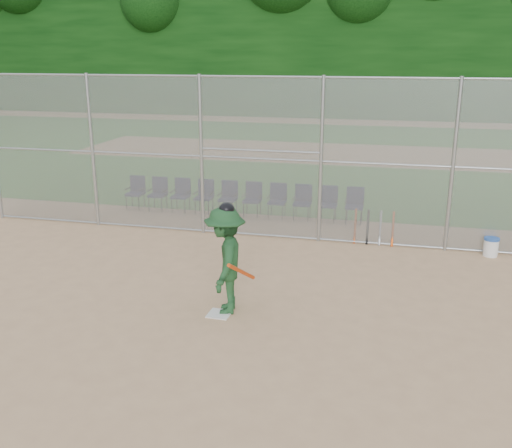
% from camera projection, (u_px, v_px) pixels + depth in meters
% --- Properties ---
extents(ground, '(100.00, 100.00, 0.00)m').
position_uv_depth(ground, '(222.00, 327.00, 9.73)').
color(ground, tan).
rests_on(ground, ground).
extents(grass_strip, '(100.00, 100.00, 0.00)m').
position_uv_depth(grass_strip, '(333.00, 153.00, 26.49)').
color(grass_strip, '#24611D').
rests_on(grass_strip, ground).
extents(dirt_patch_far, '(24.00, 24.00, 0.00)m').
position_uv_depth(dirt_patch_far, '(333.00, 153.00, 26.49)').
color(dirt_patch_far, tan).
rests_on(dirt_patch_far, ground).
extents(backstop_fence, '(16.09, 0.09, 4.00)m').
position_uv_depth(backstop_fence, '(280.00, 157.00, 13.79)').
color(backstop_fence, gray).
rests_on(backstop_fence, ground).
extents(treeline, '(81.00, 60.00, 11.00)m').
position_uv_depth(treeline, '(342.00, 30.00, 26.77)').
color(treeline, black).
rests_on(treeline, ground).
extents(home_plate, '(0.42, 0.42, 0.02)m').
position_uv_depth(home_plate, '(219.00, 314.00, 10.18)').
color(home_plate, silver).
rests_on(home_plate, ground).
extents(batter_at_plate, '(1.02, 1.44, 2.03)m').
position_uv_depth(batter_at_plate, '(225.00, 260.00, 10.04)').
color(batter_at_plate, '#1C4623').
rests_on(batter_at_plate, ground).
extents(water_cooler, '(0.34, 0.34, 0.43)m').
position_uv_depth(water_cooler, '(491.00, 247.00, 13.06)').
color(water_cooler, white).
rests_on(water_cooler, ground).
extents(spare_bats, '(0.96, 0.33, 0.84)m').
position_uv_depth(spare_bats, '(374.00, 227.00, 13.84)').
color(spare_bats, '#D84C14').
rests_on(spare_bats, ground).
extents(chair_0, '(0.54, 0.52, 0.96)m').
position_uv_depth(chair_0, '(135.00, 193.00, 16.97)').
color(chair_0, '#0F1739').
rests_on(chair_0, ground).
extents(chair_1, '(0.54, 0.52, 0.96)m').
position_uv_depth(chair_1, '(157.00, 194.00, 16.81)').
color(chair_1, '#0F1739').
rests_on(chair_1, ground).
extents(chair_2, '(0.54, 0.52, 0.96)m').
position_uv_depth(chair_2, '(180.00, 196.00, 16.65)').
color(chair_2, '#0F1739').
rests_on(chair_2, ground).
extents(chair_3, '(0.54, 0.52, 0.96)m').
position_uv_depth(chair_3, '(204.00, 197.00, 16.49)').
color(chair_3, '#0F1739').
rests_on(chair_3, ground).
extents(chair_4, '(0.54, 0.52, 0.96)m').
position_uv_depth(chair_4, '(228.00, 198.00, 16.33)').
color(chair_4, '#0F1739').
rests_on(chair_4, ground).
extents(chair_5, '(0.54, 0.52, 0.96)m').
position_uv_depth(chair_5, '(252.00, 200.00, 16.17)').
color(chair_5, '#0F1739').
rests_on(chair_5, ground).
extents(chair_6, '(0.54, 0.52, 0.96)m').
position_uv_depth(chair_6, '(277.00, 201.00, 16.01)').
color(chair_6, '#0F1739').
rests_on(chair_6, ground).
extents(chair_7, '(0.54, 0.52, 0.96)m').
position_uv_depth(chair_7, '(302.00, 203.00, 15.85)').
color(chair_7, '#0F1739').
rests_on(chair_7, ground).
extents(chair_8, '(0.54, 0.52, 0.96)m').
position_uv_depth(chair_8, '(328.00, 204.00, 15.70)').
color(chair_8, '#0F1739').
rests_on(chair_8, ground).
extents(chair_9, '(0.54, 0.52, 0.96)m').
position_uv_depth(chair_9, '(354.00, 206.00, 15.54)').
color(chair_9, '#0F1739').
rests_on(chair_9, ground).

